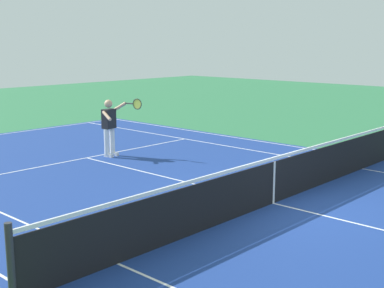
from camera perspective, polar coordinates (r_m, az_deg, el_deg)
name	(u,v)px	position (r m, az deg, el deg)	size (l,w,h in m)	color
ground_plane	(273,203)	(11.08, 8.71, -6.34)	(60.00, 60.00, 0.00)	#2D7247
court_slab	(273,203)	(11.07, 8.71, -6.34)	(24.20, 11.40, 0.00)	navy
court_line_markings	(273,203)	(11.07, 8.71, -6.32)	(23.85, 11.05, 0.01)	white
tennis_net	(273,180)	(10.94, 8.79, -3.88)	(0.10, 11.70, 1.08)	#2D2D33
tennis_player_near	(110,125)	(15.40, -8.83, 2.08)	(1.02, 0.83, 1.70)	white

